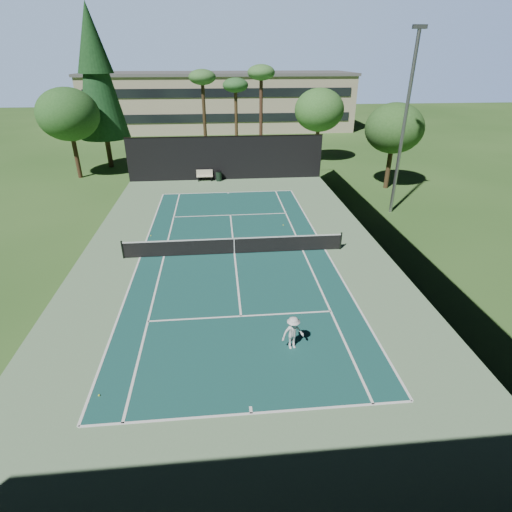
{
  "coord_description": "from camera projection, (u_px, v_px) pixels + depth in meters",
  "views": [
    {
      "loc": [
        -0.73,
        -21.19,
        10.47
      ],
      "look_at": [
        1.0,
        -3.0,
        1.3
      ],
      "focal_mm": 28.0,
      "sensor_mm": 36.0,
      "label": 1
    }
  ],
  "objects": [
    {
      "name": "fence",
      "position": [
        234.0,
        222.0,
        22.77
      ],
      "size": [
        18.04,
        32.05,
        4.03
      ],
      "color": "black",
      "rests_on": "ground"
    },
    {
      "name": "light_pole",
      "position": [
        405.0,
        122.0,
        27.07
      ],
      "size": [
        0.9,
        0.25,
        12.22
      ],
      "color": "gray",
      "rests_on": "ground"
    },
    {
      "name": "tennis_net",
      "position": [
        234.0,
        245.0,
        23.36
      ],
      "size": [
        12.9,
        0.1,
        1.1
      ],
      "color": "black",
      "rests_on": "ground"
    },
    {
      "name": "palm_a",
      "position": [
        202.0,
        81.0,
        41.12
      ],
      "size": [
        2.8,
        2.8,
        9.32
      ],
      "color": "#402F1B",
      "rests_on": "ground"
    },
    {
      "name": "tennis_ball_a",
      "position": [
        99.0,
        395.0,
        13.71
      ],
      "size": [
        0.07,
        0.07,
        0.07
      ],
      "primitive_type": "sphere",
      "color": "#BADE32",
      "rests_on": "ground"
    },
    {
      "name": "player",
      "position": [
        293.0,
        333.0,
        15.69
      ],
      "size": [
        1.04,
        0.74,
        1.45
      ],
      "primitive_type": "imported",
      "rotation": [
        0.0,
        0.0,
        0.23
      ],
      "color": "silver",
      "rests_on": "ground"
    },
    {
      "name": "court_lines",
      "position": [
        234.0,
        253.0,
        23.61
      ],
      "size": [
        11.07,
        23.87,
        0.01
      ],
      "color": "white",
      "rests_on": "ground"
    },
    {
      "name": "tennis_ball_d",
      "position": [
        151.0,
        236.0,
        25.89
      ],
      "size": [
        0.07,
        0.07,
        0.07
      ],
      "primitive_type": "sphere",
      "color": "#BFDE32",
      "rests_on": "ground"
    },
    {
      "name": "tennis_ball_c",
      "position": [
        283.0,
        225.0,
        27.52
      ],
      "size": [
        0.08,
        0.08,
        0.08
      ],
      "primitive_type": "sphere",
      "color": "#CCE233",
      "rests_on": "ground"
    },
    {
      "name": "palm_c",
      "position": [
        261.0,
        77.0,
        40.56
      ],
      "size": [
        2.8,
        2.8,
        9.77
      ],
      "color": "#4B2F20",
      "rests_on": "ground"
    },
    {
      "name": "court_surface",
      "position": [
        234.0,
        254.0,
        23.61
      ],
      "size": [
        10.97,
        23.77,
        0.01
      ],
      "primitive_type": "cube",
      "color": "#174B46",
      "rests_on": "ground"
    },
    {
      "name": "decid_tree_c",
      "position": [
        68.0,
        115.0,
        35.86
      ],
      "size": [
        5.44,
        5.44,
        8.09
      ],
      "color": "#472F1E",
      "rests_on": "ground"
    },
    {
      "name": "decid_tree_b",
      "position": [
        394.0,
        128.0,
        33.19
      ],
      "size": [
        4.8,
        4.8,
        7.14
      ],
      "color": "#46331E",
      "rests_on": "ground"
    },
    {
      "name": "park_bench",
      "position": [
        205.0,
        175.0,
        37.2
      ],
      "size": [
        1.5,
        0.45,
        1.02
      ],
      "color": "beige",
      "rests_on": "ground"
    },
    {
      "name": "decid_tree_a",
      "position": [
        319.0,
        110.0,
        41.6
      ],
      "size": [
        5.12,
        5.12,
        7.62
      ],
      "color": "#4B3720",
      "rests_on": "ground"
    },
    {
      "name": "apron_slab",
      "position": [
        234.0,
        254.0,
        23.61
      ],
      "size": [
        18.0,
        32.0,
        0.01
      ],
      "primitive_type": "cube",
      "color": "#688D63",
      "rests_on": "ground"
    },
    {
      "name": "pine_tree",
      "position": [
        95.0,
        67.0,
        37.89
      ],
      "size": [
        4.8,
        4.8,
        15.0
      ],
      "color": "#42311C",
      "rests_on": "ground"
    },
    {
      "name": "campus_building",
      "position": [
        220.0,
        101.0,
        62.64
      ],
      "size": [
        40.5,
        12.5,
        8.3
      ],
      "color": "#B3A68B",
      "rests_on": "ground"
    },
    {
      "name": "ground",
      "position": [
        234.0,
        254.0,
        23.62
      ],
      "size": [
        160.0,
        160.0,
        0.0
      ],
      "primitive_type": "plane",
      "color": "#305A22",
      "rests_on": "ground"
    },
    {
      "name": "palm_b",
      "position": [
        235.0,
        88.0,
        43.57
      ],
      "size": [
        2.8,
        2.8,
        8.42
      ],
      "color": "#4E3921",
      "rests_on": "ground"
    },
    {
      "name": "trash_bin",
      "position": [
        219.0,
        176.0,
        37.17
      ],
      "size": [
        0.56,
        0.56,
        0.95
      ],
      "color": "black",
      "rests_on": "ground"
    },
    {
      "name": "tennis_ball_b",
      "position": [
        239.0,
        242.0,
        25.09
      ],
      "size": [
        0.06,
        0.06,
        0.06
      ],
      "primitive_type": "sphere",
      "color": "#D6F136",
      "rests_on": "ground"
    }
  ]
}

